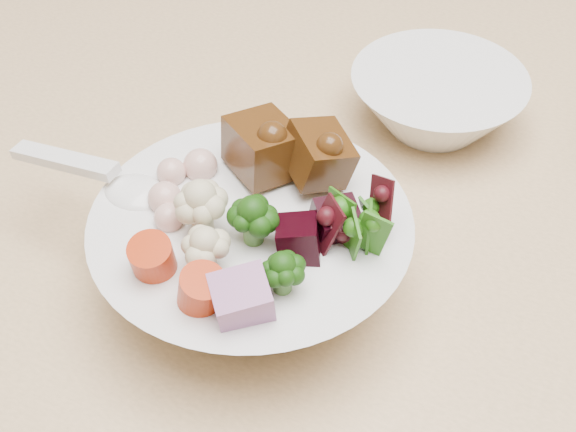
% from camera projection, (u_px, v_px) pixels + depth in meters
% --- Properties ---
extents(dining_table, '(1.72, 0.97, 0.80)m').
position_uv_depth(dining_table, '(571.00, 366.00, 0.67)').
color(dining_table, '#DDB782').
rests_on(dining_table, ground).
extents(chair_far, '(0.41, 0.41, 0.80)m').
position_uv_depth(chair_far, '(461.00, 84.00, 1.42)').
color(chair_far, tan).
rests_on(chair_far, ground).
extents(food_bowl, '(0.23, 0.23, 0.13)m').
position_uv_depth(food_bowl, '(255.00, 248.00, 0.60)').
color(food_bowl, white).
rests_on(food_bowl, dining_table).
extents(soup_spoon, '(0.14, 0.04, 0.03)m').
position_uv_depth(soup_spoon, '(117.00, 185.00, 0.60)').
color(soup_spoon, white).
rests_on(soup_spoon, food_bowl).
extents(side_bowl, '(0.16, 0.16, 0.05)m').
position_uv_depth(side_bowl, '(437.00, 101.00, 0.75)').
color(side_bowl, white).
rests_on(side_bowl, dining_table).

